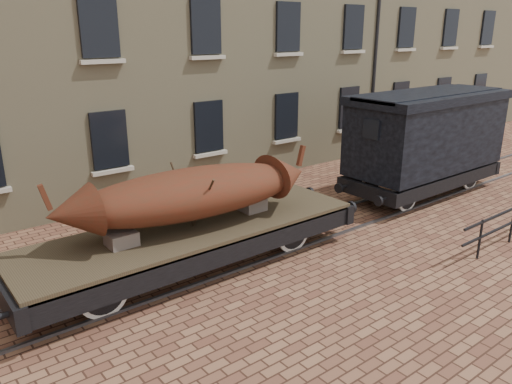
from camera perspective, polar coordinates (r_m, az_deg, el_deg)
ground at (r=13.29m, az=2.95°, el=-5.47°), size 90.00×90.00×0.00m
rail_track at (r=13.28m, az=2.96°, el=-5.35°), size 30.00×1.52×0.06m
flatcar_wagon at (r=11.50m, az=-7.21°, el=-4.88°), size 9.01×2.44×1.36m
iron_boat at (r=11.15m, az=-7.33°, el=-0.10°), size 6.25×2.23×1.51m
goods_van at (r=17.26m, az=19.00°, el=6.54°), size 6.62×2.41×3.42m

